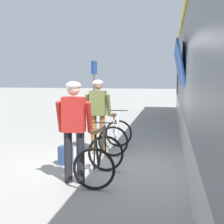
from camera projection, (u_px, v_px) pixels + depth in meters
name	position (u px, v px, depth m)	size (l,w,h in m)	color
ground_plane	(109.00, 169.00, 6.19)	(80.00, 80.00, 0.00)	gray
cyclist_near_in_red	(74.00, 123.00, 5.28)	(0.62, 0.33, 1.76)	#232328
cyclist_far_in_olive	(98.00, 109.00, 7.52)	(0.62, 0.32, 1.76)	#935B2D
bicycle_near_black	(100.00, 158.00, 5.48)	(0.73, 1.08, 0.99)	black
bicycle_far_white	(116.00, 135.00, 7.59)	(0.75, 1.10, 0.99)	black
backpack_on_platform	(66.00, 155.00, 6.44)	(0.28, 0.18, 0.40)	navy
platform_sign_post	(94.00, 83.00, 10.92)	(0.08, 0.70, 2.40)	#595B60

